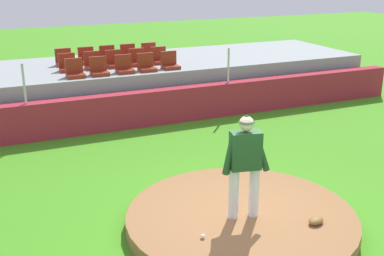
% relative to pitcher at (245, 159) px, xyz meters
% --- Properties ---
extents(ground_plane, '(60.00, 60.00, 0.00)m').
position_rel_pitcher_xyz_m(ground_plane, '(0.03, 0.11, -1.29)').
color(ground_plane, '#3F8D1C').
extents(pitchers_mound, '(3.96, 3.96, 0.24)m').
position_rel_pitcher_xyz_m(pitchers_mound, '(0.03, 0.11, -1.17)').
color(pitchers_mound, '#91633C').
rests_on(pitchers_mound, ground_plane).
extents(pitcher, '(0.82, 0.36, 1.80)m').
position_rel_pitcher_xyz_m(pitcher, '(0.00, 0.00, 0.00)').
color(pitcher, silver).
rests_on(pitcher, pitchers_mound).
extents(baseball, '(0.07, 0.07, 0.07)m').
position_rel_pitcher_xyz_m(baseball, '(-0.92, -0.37, -1.01)').
color(baseball, white).
rests_on(baseball, pitchers_mound).
extents(fielding_glove, '(0.35, 0.28, 0.11)m').
position_rel_pitcher_xyz_m(fielding_glove, '(0.97, -0.70, -0.99)').
color(fielding_glove, brown).
rests_on(fielding_glove, pitchers_mound).
extents(brick_barrier, '(17.40, 0.40, 0.98)m').
position_rel_pitcher_xyz_m(brick_barrier, '(0.03, 6.09, -0.80)').
color(brick_barrier, '#9F2534').
rests_on(brick_barrier, ground_plane).
extents(fence_post_left, '(0.06, 0.06, 1.01)m').
position_rel_pitcher_xyz_m(fence_post_left, '(-2.80, 6.09, 0.20)').
color(fence_post_left, silver).
rests_on(fence_post_left, brick_barrier).
extents(fence_post_right, '(0.06, 0.06, 1.01)m').
position_rel_pitcher_xyz_m(fence_post_right, '(2.90, 6.09, 0.20)').
color(fence_post_right, silver).
rests_on(fence_post_right, brick_barrier).
extents(bleacher_platform, '(16.39, 3.89, 1.34)m').
position_rel_pitcher_xyz_m(bleacher_platform, '(0.03, 8.43, -0.62)').
color(bleacher_platform, gray).
rests_on(bleacher_platform, ground_plane).
extents(stadium_chair_0, '(0.48, 0.44, 0.50)m').
position_rel_pitcher_xyz_m(stadium_chair_0, '(-1.36, 7.01, 0.21)').
color(stadium_chair_0, maroon).
rests_on(stadium_chair_0, bleacher_platform).
extents(stadium_chair_1, '(0.48, 0.44, 0.50)m').
position_rel_pitcher_xyz_m(stadium_chair_1, '(-0.69, 7.01, 0.21)').
color(stadium_chair_1, maroon).
rests_on(stadium_chair_1, bleacher_platform).
extents(stadium_chair_2, '(0.48, 0.44, 0.50)m').
position_rel_pitcher_xyz_m(stadium_chair_2, '(0.04, 7.03, 0.21)').
color(stadium_chair_2, maroon).
rests_on(stadium_chair_2, bleacher_platform).
extents(stadium_chair_3, '(0.48, 0.44, 0.50)m').
position_rel_pitcher_xyz_m(stadium_chair_3, '(0.70, 7.01, 0.21)').
color(stadium_chair_3, maroon).
rests_on(stadium_chair_3, bleacher_platform).
extents(stadium_chair_4, '(0.48, 0.44, 0.50)m').
position_rel_pitcher_xyz_m(stadium_chair_4, '(1.44, 7.04, 0.21)').
color(stadium_chair_4, maroon).
rests_on(stadium_chair_4, bleacher_platform).
extents(stadium_chair_5, '(0.48, 0.44, 0.50)m').
position_rel_pitcher_xyz_m(stadium_chair_5, '(-1.40, 7.90, 0.21)').
color(stadium_chair_5, maroon).
rests_on(stadium_chair_5, bleacher_platform).
extents(stadium_chair_6, '(0.48, 0.44, 0.50)m').
position_rel_pitcher_xyz_m(stadium_chair_6, '(-0.65, 7.93, 0.21)').
color(stadium_chair_6, maroon).
rests_on(stadium_chair_6, bleacher_platform).
extents(stadium_chair_7, '(0.48, 0.44, 0.50)m').
position_rel_pitcher_xyz_m(stadium_chair_7, '(-0.00, 7.92, 0.21)').
color(stadium_chair_7, maroon).
rests_on(stadium_chair_7, bleacher_platform).
extents(stadium_chair_8, '(0.48, 0.44, 0.50)m').
position_rel_pitcher_xyz_m(stadium_chair_8, '(0.72, 7.89, 0.21)').
color(stadium_chair_8, maroon).
rests_on(stadium_chair_8, bleacher_platform).
extents(stadium_chair_9, '(0.48, 0.44, 0.50)m').
position_rel_pitcher_xyz_m(stadium_chair_9, '(1.43, 7.92, 0.21)').
color(stadium_chair_9, maroon).
rests_on(stadium_chair_9, bleacher_platform).
extents(stadium_chair_10, '(0.48, 0.44, 0.50)m').
position_rel_pitcher_xyz_m(stadium_chair_10, '(-1.35, 8.80, 0.21)').
color(stadium_chair_10, maroon).
rests_on(stadium_chair_10, bleacher_platform).
extents(stadium_chair_11, '(0.48, 0.44, 0.50)m').
position_rel_pitcher_xyz_m(stadium_chair_11, '(-0.65, 8.79, 0.21)').
color(stadium_chair_11, maroon).
rests_on(stadium_chair_11, bleacher_platform).
extents(stadium_chair_12, '(0.48, 0.44, 0.50)m').
position_rel_pitcher_xyz_m(stadium_chair_12, '(0.04, 8.83, 0.21)').
color(stadium_chair_12, maroon).
rests_on(stadium_chair_12, bleacher_platform).
extents(stadium_chair_13, '(0.48, 0.44, 0.50)m').
position_rel_pitcher_xyz_m(stadium_chair_13, '(0.72, 8.85, 0.21)').
color(stadium_chair_13, maroon).
rests_on(stadium_chair_13, bleacher_platform).
extents(stadium_chair_14, '(0.48, 0.44, 0.50)m').
position_rel_pitcher_xyz_m(stadium_chair_14, '(1.42, 8.82, 0.21)').
color(stadium_chair_14, maroon).
rests_on(stadium_chair_14, bleacher_platform).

